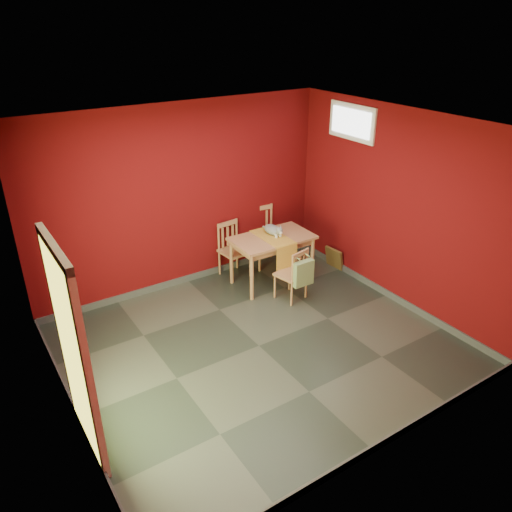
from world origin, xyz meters
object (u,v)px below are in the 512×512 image
chair_near (293,274)px  picture_frame (334,258)px  dining_table (272,243)px  chair_far_right (264,235)px  tote_bag (303,273)px  chair_far_left (233,249)px  cat (272,228)px

chair_near → picture_frame: chair_near is taller
picture_frame → dining_table: bearing=171.3°
chair_near → chair_far_right: bearing=75.6°
chair_near → tote_bag: size_ratio=1.84×
chair_far_left → cat: size_ratio=2.19×
dining_table → chair_near: 0.63m
cat → chair_far_left: bearing=123.4°
chair_far_left → picture_frame: chair_far_left is taller
picture_frame → chair_near: bearing=-160.6°
chair_far_left → chair_near: 1.16m
tote_bag → chair_far_right: bearing=78.6°
dining_table → chair_far_right: 0.67m
chair_far_right → tote_bag: size_ratio=2.21×
picture_frame → cat: bearing=166.2°
cat → chair_near: bearing=-109.3°
chair_far_left → chair_far_right: bearing=5.9°
tote_bag → cat: (0.08, 0.86, 0.35)m
chair_far_right → cat: bearing=-111.5°
dining_table → tote_bag: dining_table is taller
chair_far_left → chair_far_right: chair_far_right is taller
dining_table → chair_near: (-0.04, -0.58, -0.25)m
dining_table → tote_bag: size_ratio=2.80×
chair_far_right → tote_bag: 1.40m
dining_table → chair_near: size_ratio=1.52×
picture_frame → chair_far_left: bearing=154.6°
tote_bag → dining_table: bearing=89.0°
chair_near → tote_bag: chair_near is taller
chair_far_right → tote_bag: bearing=-101.4°
chair_far_left → picture_frame: 1.66m
cat → tote_bag: bearing=-105.6°
tote_bag → picture_frame: 1.32m
chair_far_right → tote_bag: chair_far_right is taller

